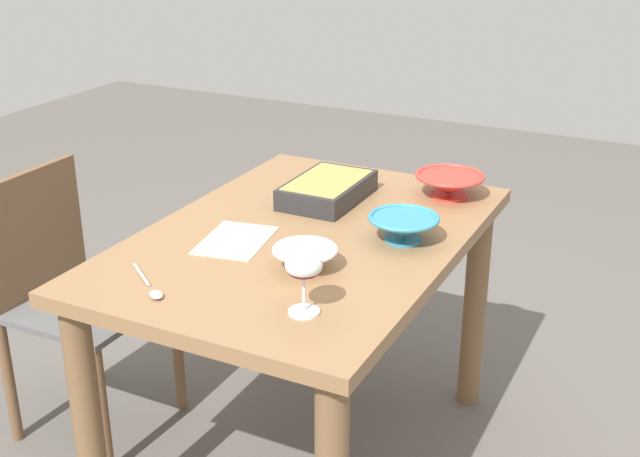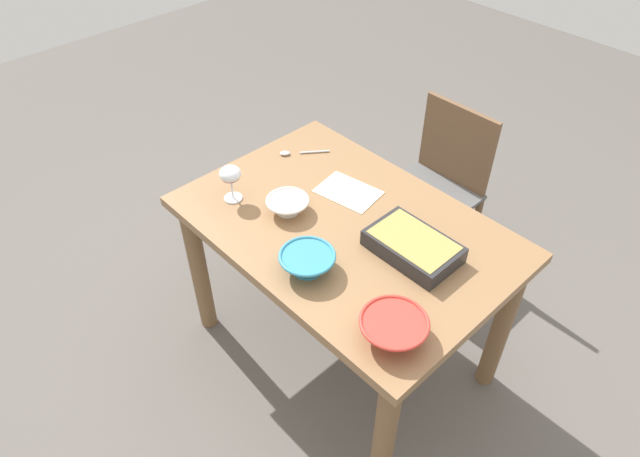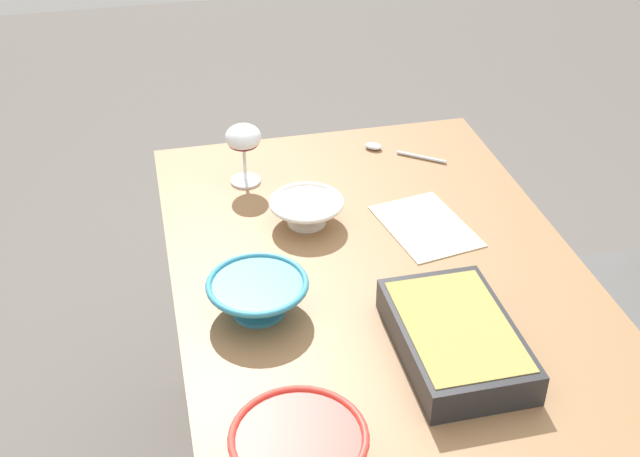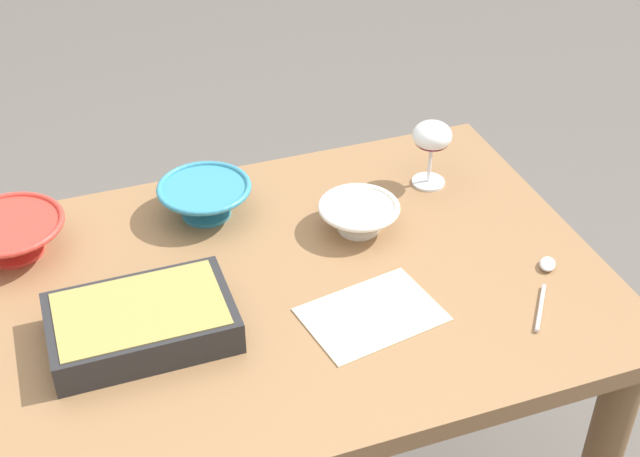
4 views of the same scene
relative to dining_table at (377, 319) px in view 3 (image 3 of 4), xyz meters
name	(u,v)px [view 3 (image 3 of 4)]	position (x,y,z in m)	size (l,w,h in m)	color
dining_table	(377,319)	(0.00, 0.00, 0.00)	(1.22, 0.83, 0.76)	olive
wine_glass	(243,141)	(-0.41, -0.21, 0.24)	(0.08, 0.08, 0.15)	white
casserole_dish	(456,337)	(0.27, 0.06, 0.17)	(0.31, 0.20, 0.07)	#262628
mixing_bowl	(307,210)	(-0.20, -0.11, 0.16)	(0.16, 0.16, 0.06)	white
small_bowl	(258,294)	(0.08, -0.26, 0.17)	(0.19, 0.19, 0.07)	teal
serving_bowl	(299,449)	(0.46, -0.26, 0.17)	(0.21, 0.21, 0.07)	red
serving_spoon	(388,149)	(-0.47, 0.16, 0.14)	(0.14, 0.18, 0.01)	silver
napkin	(426,226)	(-0.13, 0.14, 0.13)	(0.24, 0.17, 0.00)	beige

